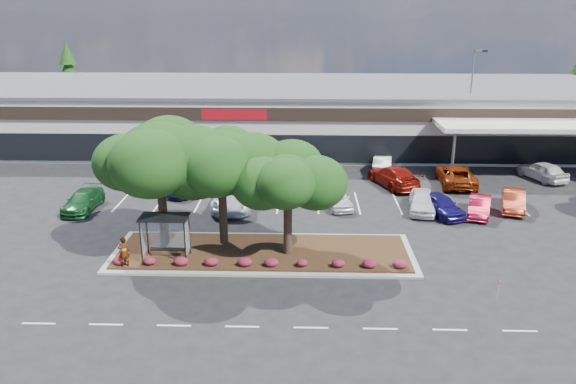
{
  "coord_description": "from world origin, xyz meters",
  "views": [
    {
      "loc": [
        0.38,
        -26.71,
        14.16
      ],
      "look_at": [
        -0.62,
        8.14,
        2.6
      ],
      "focal_mm": 35.0,
      "sensor_mm": 36.0,
      "label": 1
    }
  ],
  "objects_px": {
    "light_pole": "(470,110)",
    "car_0": "(83,201)",
    "car_1": "(189,184)",
    "survey_stake": "(499,287)"
  },
  "relations": [
    {
      "from": "car_0",
      "to": "car_1",
      "type": "height_order",
      "value": "car_1"
    },
    {
      "from": "light_pole",
      "to": "car_0",
      "type": "relative_size",
      "value": 2.17
    },
    {
      "from": "light_pole",
      "to": "car_1",
      "type": "bearing_deg",
      "value": -153.26
    },
    {
      "from": "light_pole",
      "to": "survey_stake",
      "type": "bearing_deg",
      "value": -101.99
    },
    {
      "from": "survey_stake",
      "to": "car_0",
      "type": "height_order",
      "value": "car_0"
    },
    {
      "from": "light_pole",
      "to": "car_0",
      "type": "xyz_separation_m",
      "value": [
        -32.16,
        -16.6,
        -3.93
      ]
    },
    {
      "from": "light_pole",
      "to": "car_0",
      "type": "distance_m",
      "value": 36.41
    },
    {
      "from": "car_1",
      "to": "light_pole",
      "type": "bearing_deg",
      "value": 49.99
    },
    {
      "from": "light_pole",
      "to": "car_1",
      "type": "relative_size",
      "value": 2.3
    },
    {
      "from": "car_0",
      "to": "light_pole",
      "type": "bearing_deg",
      "value": 28.76
    }
  ]
}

